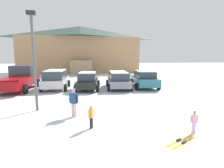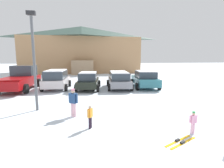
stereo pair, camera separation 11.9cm
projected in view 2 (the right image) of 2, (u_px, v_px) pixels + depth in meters
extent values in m
cube|color=#A77C53|center=(82.00, 55.00, 33.87)|extent=(21.28, 8.91, 6.48)
pyramid|color=#2F463D|center=(81.00, 32.00, 33.20)|extent=(21.90, 9.53, 2.21)
cube|color=#9B7D5E|center=(82.00, 67.00, 29.28)|extent=(3.65, 1.91, 2.40)
cube|color=beige|center=(57.00, 82.00, 16.19)|extent=(2.01, 4.13, 0.66)
cube|color=#2D3842|center=(56.00, 75.00, 16.00)|extent=(1.75, 3.15, 0.72)
cube|color=white|center=(56.00, 70.00, 15.94)|extent=(1.64, 2.99, 0.06)
cylinder|color=black|center=(49.00, 84.00, 17.37)|extent=(0.24, 0.65, 0.64)
cylinder|color=black|center=(70.00, 83.00, 17.59)|extent=(0.24, 0.65, 0.64)
cylinder|color=black|center=(42.00, 88.00, 14.89)|extent=(0.24, 0.65, 0.64)
cylinder|color=black|center=(66.00, 88.00, 15.10)|extent=(0.24, 0.65, 0.64)
cube|color=black|center=(89.00, 83.00, 16.08)|extent=(2.19, 4.42, 0.55)
cube|color=#2D3842|center=(88.00, 76.00, 15.78)|extent=(1.75, 2.37, 0.65)
cube|color=white|center=(88.00, 72.00, 15.72)|extent=(1.64, 2.25, 0.06)
cylinder|color=black|center=(81.00, 83.00, 17.40)|extent=(0.29, 0.66, 0.64)
cylinder|color=black|center=(99.00, 83.00, 17.45)|extent=(0.29, 0.66, 0.64)
cylinder|color=black|center=(76.00, 88.00, 14.80)|extent=(0.29, 0.66, 0.64)
cylinder|color=black|center=(98.00, 88.00, 14.84)|extent=(0.29, 0.66, 0.64)
cube|color=gray|center=(119.00, 82.00, 16.44)|extent=(2.16, 4.58, 0.59)
cube|color=#2D3842|center=(119.00, 76.00, 16.26)|extent=(1.86, 3.50, 0.62)
cube|color=white|center=(119.00, 72.00, 16.21)|extent=(1.74, 3.32, 0.06)
cylinder|color=black|center=(108.00, 83.00, 17.79)|extent=(0.27, 0.65, 0.64)
cylinder|color=black|center=(127.00, 83.00, 17.91)|extent=(0.27, 0.65, 0.64)
cylinder|color=black|center=(109.00, 88.00, 15.06)|extent=(0.27, 0.65, 0.64)
cylinder|color=black|center=(132.00, 87.00, 15.19)|extent=(0.27, 0.65, 0.64)
cube|color=#2C6C77|center=(145.00, 81.00, 17.02)|extent=(2.32, 4.77, 0.66)
cube|color=#2D3842|center=(145.00, 75.00, 16.69)|extent=(1.89, 2.55, 0.59)
cube|color=white|center=(146.00, 71.00, 16.64)|extent=(1.76, 2.42, 0.06)
cylinder|color=black|center=(132.00, 82.00, 18.43)|extent=(0.28, 0.66, 0.64)
cylinder|color=black|center=(151.00, 82.00, 18.52)|extent=(0.28, 0.66, 0.64)
cylinder|color=black|center=(137.00, 87.00, 15.61)|extent=(0.28, 0.66, 0.64)
cylinder|color=black|center=(159.00, 86.00, 15.70)|extent=(0.28, 0.66, 0.64)
cube|color=maroon|center=(20.00, 82.00, 15.57)|extent=(2.14, 5.86, 0.70)
cube|color=#2D3842|center=(24.00, 71.00, 16.58)|extent=(1.89, 1.90, 1.05)
cube|color=#99090B|center=(15.00, 79.00, 14.51)|extent=(2.08, 3.24, 0.12)
cylinder|color=black|center=(16.00, 83.00, 17.21)|extent=(0.28, 0.81, 0.80)
cylinder|color=black|center=(39.00, 83.00, 17.46)|extent=(0.28, 0.81, 0.80)
cylinder|color=black|center=(26.00, 89.00, 14.04)|extent=(0.28, 0.81, 0.80)
cylinder|color=#E4B1C9|center=(192.00, 128.00, 6.70)|extent=(0.08, 0.08, 0.44)
cylinder|color=#E4B1C9|center=(194.00, 128.00, 6.72)|extent=(0.08, 0.08, 0.44)
cube|color=pink|center=(193.00, 119.00, 6.65)|extent=(0.22, 0.14, 0.31)
cylinder|color=pink|center=(190.00, 119.00, 6.63)|extent=(0.06, 0.06, 0.29)
cylinder|color=pink|center=(197.00, 119.00, 6.67)|extent=(0.06, 0.06, 0.29)
sphere|color=tan|center=(194.00, 114.00, 6.62)|extent=(0.11, 0.11, 0.11)
cylinder|color=#30914C|center=(194.00, 112.00, 6.61)|extent=(0.11, 0.11, 0.05)
cylinder|color=black|center=(91.00, 122.00, 7.27)|extent=(0.09, 0.09, 0.49)
cylinder|color=black|center=(90.00, 123.00, 7.17)|extent=(0.09, 0.09, 0.49)
cube|color=orange|center=(90.00, 113.00, 7.16)|extent=(0.23, 0.28, 0.34)
cylinder|color=orange|center=(92.00, 112.00, 7.30)|extent=(0.07, 0.07, 0.33)
cylinder|color=orange|center=(88.00, 114.00, 7.01)|extent=(0.07, 0.07, 0.33)
sphere|color=tan|center=(90.00, 107.00, 7.12)|extent=(0.12, 0.12, 0.12)
cylinder|color=beige|center=(90.00, 106.00, 7.11)|extent=(0.12, 0.12, 0.06)
cylinder|color=beige|center=(72.00, 110.00, 8.66)|extent=(0.13, 0.13, 0.69)
cylinder|color=beige|center=(75.00, 110.00, 8.60)|extent=(0.13, 0.13, 0.69)
cube|color=navy|center=(73.00, 98.00, 8.54)|extent=(0.39, 0.35, 0.49)
cylinder|color=navy|center=(70.00, 98.00, 8.62)|extent=(0.09, 0.09, 0.46)
cylinder|color=navy|center=(77.00, 98.00, 8.45)|extent=(0.09, 0.09, 0.46)
sphere|color=tan|center=(73.00, 92.00, 8.49)|extent=(0.18, 0.18, 0.18)
cylinder|color=pink|center=(73.00, 90.00, 8.47)|extent=(0.17, 0.17, 0.08)
cube|color=#EEA812|center=(178.00, 141.00, 6.15)|extent=(1.31, 0.77, 0.02)
cube|color=black|center=(177.00, 140.00, 6.11)|extent=(0.21, 0.17, 0.06)
cube|color=#EEA812|center=(183.00, 143.00, 5.99)|extent=(1.31, 0.77, 0.02)
cube|color=black|center=(183.00, 142.00, 5.96)|extent=(0.21, 0.17, 0.06)
cylinder|color=#515459|center=(34.00, 65.00, 9.35)|extent=(0.14, 0.14, 5.02)
cube|color=#232326|center=(31.00, 13.00, 8.94)|extent=(0.44, 0.24, 0.20)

